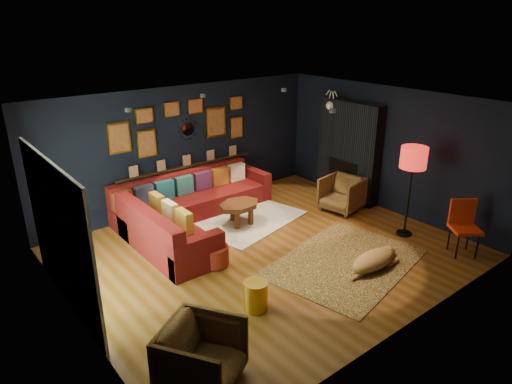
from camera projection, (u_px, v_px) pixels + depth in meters
floor at (267, 252)px, 8.08m from camera, size 6.50×6.50×0.00m
room_walls at (268, 166)px, 7.50m from camera, size 6.50×6.50×6.50m
sectional at (184, 212)px, 8.92m from camera, size 3.41×2.69×0.86m
ledge at (187, 166)px, 9.70m from camera, size 3.20×0.12×0.04m
gallery_wall at (183, 125)px, 9.40m from camera, size 3.15×0.04×1.02m
sunburst_mirror at (188, 129)px, 9.50m from camera, size 0.47×0.16×0.47m
fireplace at (348, 154)px, 10.16m from camera, size 0.31×1.60×2.20m
deer_head at (336, 105)px, 10.18m from camera, size 0.50×0.28×0.45m
sliding_door at (60, 235)px, 6.25m from camera, size 0.06×2.80×2.20m
ceiling_spots at (238, 101)px, 7.73m from camera, size 3.30×2.50×0.06m
shag_rug at (246, 219)px, 9.33m from camera, size 2.48×2.03×0.03m
leopard_rug at (345, 262)px, 7.72m from camera, size 2.97×2.40×0.02m
coffee_table at (239, 207)px, 8.98m from camera, size 0.93×0.72×0.44m
pouf at (214, 255)px, 7.59m from camera, size 0.48×0.48×0.32m
armchair_left at (202, 354)px, 5.03m from camera, size 1.11×1.09×0.85m
armchair_right at (342, 192)px, 9.69m from camera, size 0.85×0.89×0.80m
gold_stool at (255, 296)px, 6.43m from camera, size 0.35×0.35×0.44m
orange_chair at (464, 222)px, 7.88m from camera, size 0.64×0.64×0.96m
floor_lamp at (413, 161)px, 8.20m from camera, size 0.48×0.48×1.73m
dog at (374, 257)px, 7.46m from camera, size 1.30×0.65×0.41m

